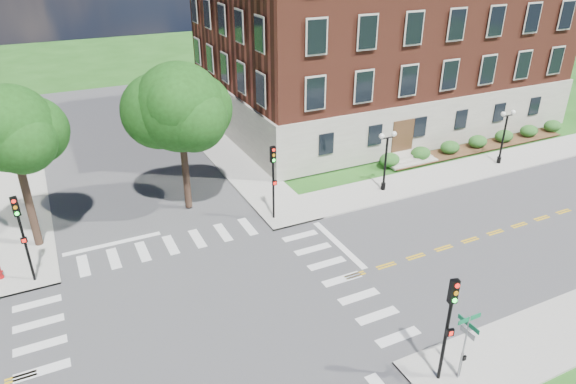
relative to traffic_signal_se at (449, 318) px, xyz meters
name	(u,v)px	position (x,y,z in m)	size (l,w,h in m)	color
ground	(210,320)	(-7.14, 7.52, -3.19)	(160.00, 160.00, 0.00)	#1D4E15
road_ew	(210,320)	(-7.14, 7.52, -3.18)	(90.00, 12.00, 0.01)	#3D3D3F
road_ns	(210,320)	(-7.14, 7.52, -3.18)	(12.00, 90.00, 0.01)	#3D3D3F
sidewalk_ne	(330,153)	(8.24, 22.89, -3.13)	(34.00, 34.00, 0.12)	#9E9B93
crosswalk_east	(342,279)	(0.06, 7.52, -3.19)	(2.20, 10.20, 0.02)	silver
stop_bar_east	(339,244)	(1.66, 10.52, -3.19)	(0.40, 5.50, 0.00)	silver
main_building	(378,30)	(16.86, 29.51, 5.15)	(30.60, 22.40, 16.50)	gray
shrub_row	(476,149)	(19.86, 18.32, -3.19)	(18.00, 2.00, 1.30)	#1C551D
tree_c	(10,129)	(-13.97, 18.00, 3.92)	(4.61, 4.61, 9.33)	#302018
tree_d	(179,107)	(-4.89, 18.68, 3.67)	(5.44, 5.44, 9.48)	#302018
traffic_signal_se	(449,318)	(0.00, 0.00, 0.00)	(0.36, 0.42, 4.80)	black
traffic_signal_ne	(273,173)	(-0.49, 14.87, 0.00)	(0.34, 0.38, 4.80)	black
traffic_signal_nw	(21,229)	(-14.34, 14.31, 0.00)	(0.36, 0.41, 4.80)	black
twin_lamp_west	(386,158)	(8.08, 15.19, -0.66)	(1.36, 0.36, 4.23)	black
twin_lamp_east	(504,134)	(19.02, 15.13, -0.66)	(1.36, 0.36, 4.23)	black
street_sign_pole	(466,335)	(0.73, -0.32, -0.88)	(1.10, 1.10, 3.10)	gray
push_button_post	(461,363)	(0.80, -0.28, -2.39)	(0.14, 0.21, 1.20)	black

